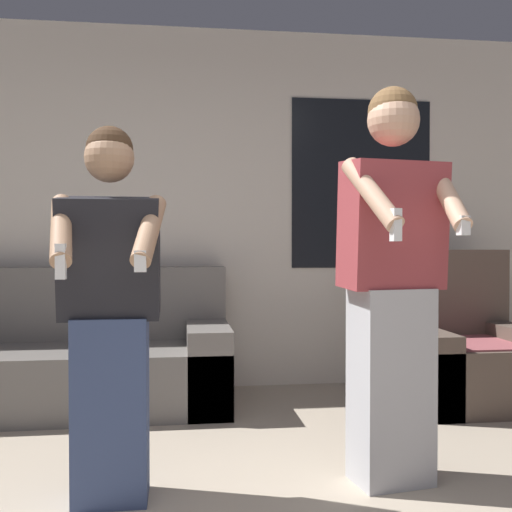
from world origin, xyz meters
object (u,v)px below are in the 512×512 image
object	(u,v)px
armchair	(465,355)
person_right	(392,281)
couch	(66,361)
person_left	(110,314)

from	to	relation	value
armchair	person_right	world-z (taller)	person_right
couch	person_right	distance (m)	2.34
couch	person_right	bearing A→B (deg)	-41.38
armchair	person_right	bearing A→B (deg)	-127.77
person_left	person_right	size ratio (longest dim) A/B	0.88
person_left	person_right	bearing A→B (deg)	1.80
couch	person_left	bearing A→B (deg)	-73.29
couch	armchair	distance (m)	2.70
armchair	person_left	world-z (taller)	person_left
person_left	couch	bearing A→B (deg)	106.71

